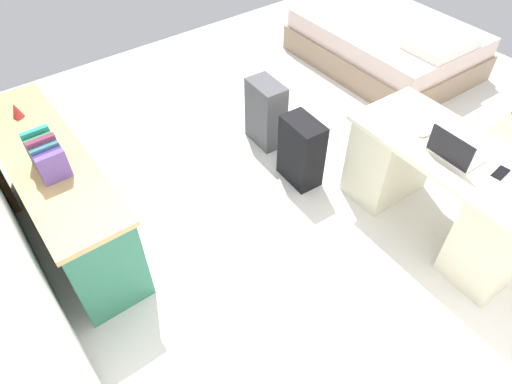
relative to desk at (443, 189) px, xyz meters
name	(u,v)px	position (x,y,z in m)	size (l,w,h in m)	color
ground_plane	(334,164)	(0.95, 0.10, -0.39)	(5.97, 5.97, 0.00)	silver
desk	(443,189)	(0.00, 0.00, 0.00)	(1.46, 0.71, 0.74)	beige
credenza	(61,194)	(1.61, 2.20, -0.01)	(1.80, 0.48, 0.75)	#2D7056
bed	(386,44)	(1.87, -1.57, -0.14)	(1.94, 1.45, 0.58)	gray
suitcase_black	(301,151)	(1.00, 0.46, -0.09)	(0.36, 0.22, 0.58)	black
suitcase_spare_grey	(266,113)	(1.58, 0.37, -0.08)	(0.36, 0.22, 0.61)	#4C4C51
laptop	(454,152)	(-0.01, 0.10, 0.40)	(0.32, 0.23, 0.21)	silver
computer_mouse	(424,133)	(0.25, 0.05, 0.37)	(0.06, 0.10, 0.03)	white
cell_phone_near_laptop	(501,173)	(-0.29, -0.02, 0.36)	(0.07, 0.14, 0.01)	black
book_row	(47,156)	(1.43, 2.20, 0.47)	(0.28, 0.17, 0.24)	#684DA5
figurine_small	(16,111)	(2.12, 2.20, 0.42)	(0.08, 0.08, 0.11)	red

